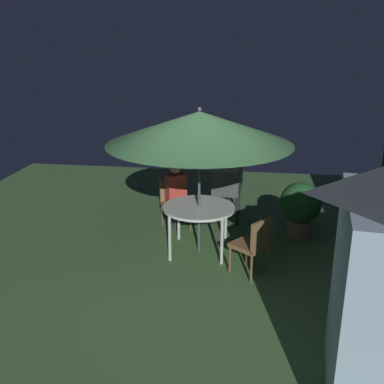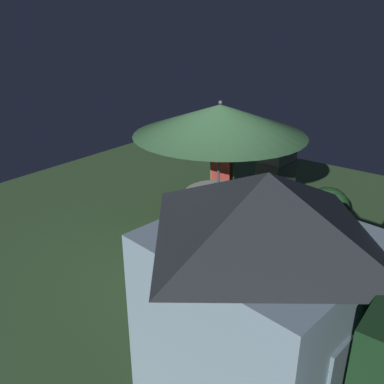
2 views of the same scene
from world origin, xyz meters
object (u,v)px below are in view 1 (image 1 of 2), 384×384
chair_near_shed (174,200)px  chair_far_side (255,242)px  patio_table (199,210)px  bbq_grill (228,176)px  potted_plant_by_shed (300,206)px  patio_umbrella (199,128)px  person_in_red (176,187)px

chair_near_shed → chair_far_side: same height
patio_table → bbq_grill: 1.53m
chair_far_side → chair_near_shed: bearing=-138.1°
potted_plant_by_shed → chair_near_shed: bearing=-94.2°
patio_umbrella → chair_far_side: 1.89m
potted_plant_by_shed → chair_far_side: bearing=-27.3°
patio_table → patio_umbrella: patio_umbrella is taller
patio_table → person_in_red: (-0.89, -0.53, 0.08)m
bbq_grill → chair_near_shed: size_ratio=1.33×
patio_table → patio_umbrella: bearing=0.0°
person_in_red → patio_table: bearing=31.0°
bbq_grill → chair_far_side: size_ratio=1.33×
patio_table → chair_far_side: size_ratio=1.28×
patio_umbrella → chair_far_side: patio_umbrella is taller
patio_table → bbq_grill: (-1.49, 0.35, 0.14)m
patio_table → patio_umbrella: 1.33m
patio_table → chair_far_side: (0.68, 0.90, -0.19)m
chair_far_side → person_in_red: bearing=-137.7°
bbq_grill → potted_plant_by_shed: size_ratio=1.21×
patio_umbrella → chair_near_shed: patio_umbrella is taller
patio_table → chair_near_shed: (-0.96, -0.58, -0.19)m
person_in_red → chair_near_shed: bearing=-149.0°
bbq_grill → potted_plant_by_shed: bearing=62.2°
bbq_grill → chair_near_shed: bearing=-60.5°
patio_umbrella → person_in_red: patio_umbrella is taller
potted_plant_by_shed → patio_umbrella: bearing=-64.3°
chair_far_side → person_in_red: person_in_red is taller
chair_near_shed → potted_plant_by_shed: bearing=85.8°
bbq_grill → patio_table: bearing=-13.2°
bbq_grill → person_in_red: 1.07m
patio_table → chair_far_side: bearing=52.8°
potted_plant_by_shed → person_in_red: person_in_red is taller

